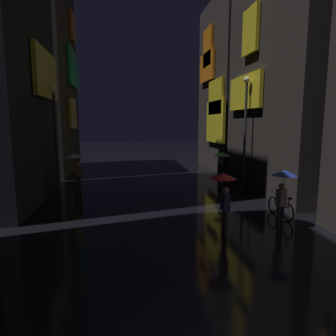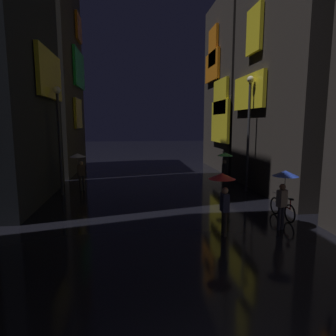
% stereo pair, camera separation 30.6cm
% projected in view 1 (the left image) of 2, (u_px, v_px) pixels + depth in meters
% --- Properties ---
extents(building_left_far, '(4.25, 7.92, 18.15)m').
position_uv_depth(building_left_far, '(40.00, 50.00, 21.98)').
color(building_left_far, '#33302D').
rests_on(building_left_far, ground).
extents(building_right_far, '(4.25, 7.69, 13.32)m').
position_uv_depth(building_right_far, '(234.00, 87.00, 24.37)').
color(building_right_far, '#2D2826').
rests_on(building_right_far, ground).
extents(pedestrian_midstreet_left_green, '(0.90, 0.90, 2.12)m').
position_uv_depth(pedestrian_midstreet_left_green, '(222.00, 160.00, 17.22)').
color(pedestrian_midstreet_left_green, black).
rests_on(pedestrian_midstreet_left_green, ground).
extents(pedestrian_foreground_left_blue, '(0.90, 0.90, 2.12)m').
position_uv_depth(pedestrian_foreground_left_blue, '(283.00, 183.00, 10.68)').
color(pedestrian_foreground_left_blue, '#2D2D38').
rests_on(pedestrian_foreground_left_blue, ground).
extents(pedestrian_midstreet_centre_clear, '(0.90, 0.90, 2.12)m').
position_uv_depth(pedestrian_midstreet_centre_clear, '(75.00, 162.00, 16.42)').
color(pedestrian_midstreet_centre_clear, '#38332D').
rests_on(pedestrian_midstreet_centre_clear, ground).
extents(pedestrian_near_crossing_red, '(0.90, 0.90, 2.12)m').
position_uv_depth(pedestrian_near_crossing_red, '(224.00, 186.00, 10.06)').
color(pedestrian_near_crossing_red, '#38332D').
rests_on(pedestrian_near_crossing_red, ground).
extents(bicycle_parked_at_storefront, '(0.16, 1.82, 0.96)m').
position_uv_depth(bicycle_parked_at_storefront, '(281.00, 208.00, 12.05)').
color(bicycle_parked_at_storefront, black).
rests_on(bicycle_parked_at_storefront, ground).
extents(streetlamp_left_far, '(0.36, 0.36, 5.60)m').
position_uv_depth(streetlamp_left_far, '(55.00, 129.00, 15.19)').
color(streetlamp_left_far, '#2D2D33').
rests_on(streetlamp_left_far, ground).
extents(streetlamp_right_far, '(0.36, 0.36, 6.24)m').
position_uv_depth(streetlamp_right_far, '(245.00, 122.00, 16.27)').
color(streetlamp_right_far, '#2D2D33').
rests_on(streetlamp_right_far, ground).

